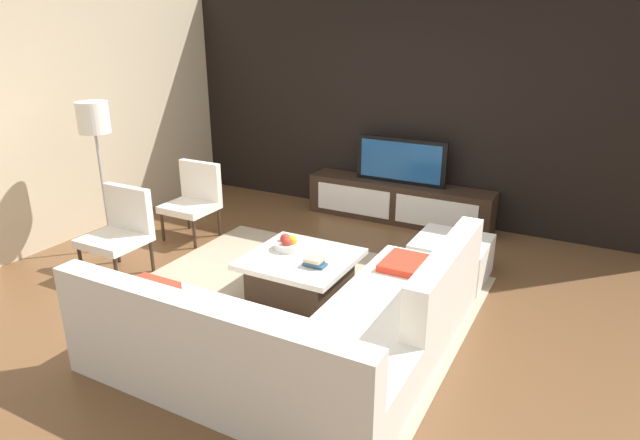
{
  "coord_description": "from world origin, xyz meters",
  "views": [
    {
      "loc": [
        2.21,
        -3.83,
        2.41
      ],
      "look_at": [
        -0.17,
        0.61,
        0.56
      ],
      "focal_mm": 30.59,
      "sensor_mm": 36.0,
      "label": 1
    }
  ],
  "objects_px": {
    "coffee_table": "(301,274)",
    "accent_chair_far": "(195,196)",
    "media_console": "(399,202)",
    "floor_lamp": "(95,127)",
    "sectional_couch": "(307,333)",
    "ottoman": "(451,258)",
    "book_stack": "(315,262)",
    "television": "(401,161)",
    "fruit_bowl": "(289,244)",
    "accent_chair_near": "(121,227)"
  },
  "relations": [
    {
      "from": "ottoman",
      "to": "fruit_bowl",
      "type": "relative_size",
      "value": 2.5
    },
    {
      "from": "floor_lamp",
      "to": "television",
      "type": "bearing_deg",
      "value": 43.98
    },
    {
      "from": "book_stack",
      "to": "ottoman",
      "type": "bearing_deg",
      "value": 50.94
    },
    {
      "from": "ottoman",
      "to": "accent_chair_far",
      "type": "xyz_separation_m",
      "value": [
        -2.95,
        -0.31,
        0.29
      ]
    },
    {
      "from": "ottoman",
      "to": "book_stack",
      "type": "relative_size",
      "value": 3.53
    },
    {
      "from": "media_console",
      "to": "floor_lamp",
      "type": "bearing_deg",
      "value": -136.02
    },
    {
      "from": "coffee_table",
      "to": "book_stack",
      "type": "distance_m",
      "value": 0.33
    },
    {
      "from": "sectional_couch",
      "to": "ottoman",
      "type": "height_order",
      "value": "sectional_couch"
    },
    {
      "from": "ottoman",
      "to": "television",
      "type": "bearing_deg",
      "value": 128.52
    },
    {
      "from": "sectional_couch",
      "to": "book_stack",
      "type": "bearing_deg",
      "value": 115.34
    },
    {
      "from": "media_console",
      "to": "accent_chair_far",
      "type": "bearing_deg",
      "value": -140.26
    },
    {
      "from": "television",
      "to": "coffee_table",
      "type": "xyz_separation_m",
      "value": [
        -0.1,
        -2.3,
        -0.58
      ]
    },
    {
      "from": "television",
      "to": "book_stack",
      "type": "xyz_separation_m",
      "value": [
        0.11,
        -2.42,
        -0.36
      ]
    },
    {
      "from": "coffee_table",
      "to": "fruit_bowl",
      "type": "bearing_deg",
      "value": 151.74
    },
    {
      "from": "media_console",
      "to": "ottoman",
      "type": "bearing_deg",
      "value": -51.47
    },
    {
      "from": "coffee_table",
      "to": "book_stack",
      "type": "bearing_deg",
      "value": -29.52
    },
    {
      "from": "coffee_table",
      "to": "accent_chair_near",
      "type": "distance_m",
      "value": 1.88
    },
    {
      "from": "accent_chair_near",
      "to": "accent_chair_far",
      "type": "xyz_separation_m",
      "value": [
        -0.01,
        1.12,
        0.0
      ]
    },
    {
      "from": "television",
      "to": "floor_lamp",
      "type": "xyz_separation_m",
      "value": [
        -2.48,
        -2.39,
        0.59
      ]
    },
    {
      "from": "accent_chair_near",
      "to": "floor_lamp",
      "type": "relative_size",
      "value": 0.53
    },
    {
      "from": "ottoman",
      "to": "accent_chair_far",
      "type": "height_order",
      "value": "accent_chair_far"
    },
    {
      "from": "ottoman",
      "to": "coffee_table",
      "type": "bearing_deg",
      "value": -138.28
    },
    {
      "from": "media_console",
      "to": "fruit_bowl",
      "type": "relative_size",
      "value": 8.38
    },
    {
      "from": "coffee_table",
      "to": "accent_chair_far",
      "type": "height_order",
      "value": "accent_chair_far"
    },
    {
      "from": "sectional_couch",
      "to": "fruit_bowl",
      "type": "bearing_deg",
      "value": 126.77
    },
    {
      "from": "fruit_bowl",
      "to": "accent_chair_far",
      "type": "relative_size",
      "value": 0.32
    },
    {
      "from": "fruit_bowl",
      "to": "book_stack",
      "type": "bearing_deg",
      "value": -28.94
    },
    {
      "from": "coffee_table",
      "to": "accent_chair_far",
      "type": "distance_m",
      "value": 1.97
    },
    {
      "from": "media_console",
      "to": "coffee_table",
      "type": "height_order",
      "value": "media_console"
    },
    {
      "from": "sectional_couch",
      "to": "coffee_table",
      "type": "height_order",
      "value": "sectional_couch"
    },
    {
      "from": "television",
      "to": "accent_chair_far",
      "type": "bearing_deg",
      "value": -140.25
    },
    {
      "from": "accent_chair_near",
      "to": "fruit_bowl",
      "type": "distance_m",
      "value": 1.71
    },
    {
      "from": "coffee_table",
      "to": "floor_lamp",
      "type": "bearing_deg",
      "value": -177.69
    },
    {
      "from": "television",
      "to": "accent_chair_near",
      "type": "distance_m",
      "value": 3.34
    },
    {
      "from": "media_console",
      "to": "ottoman",
      "type": "xyz_separation_m",
      "value": [
        1.03,
        -1.29,
        -0.05
      ]
    },
    {
      "from": "accent_chair_near",
      "to": "media_console",
      "type": "bearing_deg",
      "value": 53.34
    },
    {
      "from": "coffee_table",
      "to": "floor_lamp",
      "type": "xyz_separation_m",
      "value": [
        -2.38,
        -0.1,
        1.17
      ]
    },
    {
      "from": "floor_lamp",
      "to": "accent_chair_far",
      "type": "bearing_deg",
      "value": 54.97
    },
    {
      "from": "media_console",
      "to": "television",
      "type": "bearing_deg",
      "value": 90.0
    },
    {
      "from": "coffee_table",
      "to": "book_stack",
      "type": "relative_size",
      "value": 4.8
    },
    {
      "from": "media_console",
      "to": "sectional_couch",
      "type": "bearing_deg",
      "value": -81.05
    },
    {
      "from": "accent_chair_near",
      "to": "ottoman",
      "type": "distance_m",
      "value": 3.28
    },
    {
      "from": "television",
      "to": "book_stack",
      "type": "distance_m",
      "value": 2.45
    },
    {
      "from": "floor_lamp",
      "to": "sectional_couch",
      "type": "bearing_deg",
      "value": -16.21
    },
    {
      "from": "ottoman",
      "to": "book_stack",
      "type": "bearing_deg",
      "value": -129.06
    },
    {
      "from": "ottoman",
      "to": "fruit_bowl",
      "type": "distance_m",
      "value": 1.61
    },
    {
      "from": "television",
      "to": "accent_chair_far",
      "type": "relative_size",
      "value": 1.32
    },
    {
      "from": "television",
      "to": "coffee_table",
      "type": "relative_size",
      "value": 1.2
    },
    {
      "from": "media_console",
      "to": "fruit_bowl",
      "type": "distance_m",
      "value": 2.22
    },
    {
      "from": "television",
      "to": "floor_lamp",
      "type": "height_order",
      "value": "floor_lamp"
    }
  ]
}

